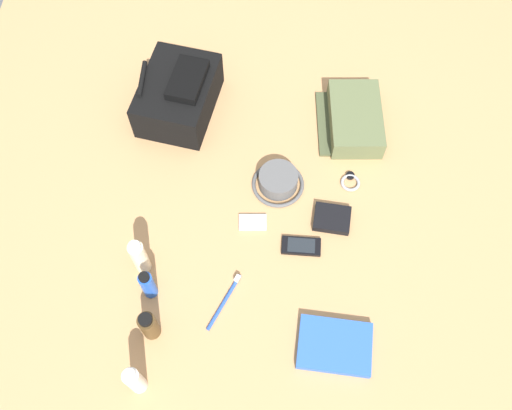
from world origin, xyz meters
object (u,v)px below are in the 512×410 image
object	(u,v)px
cell_phone	(301,246)
wristwatch	(350,182)
deodorant_spray	(148,285)
toothbrush	(226,299)
cologne_bottle	(149,325)
toiletry_pouch	(354,119)
wallet	(332,219)
bucket_hat	(278,181)
lotion_bottle	(139,257)
paperback_novel	(335,346)
toothpaste_tube	(135,380)
backpack	(179,95)
media_player	(253,222)

from	to	relation	value
cell_phone	wristwatch	world-z (taller)	cell_phone
deodorant_spray	toothbrush	world-z (taller)	deodorant_spray
cologne_bottle	toothbrush	bearing A→B (deg)	-62.84
toiletry_pouch	deodorant_spray	xyz separation A→B (m)	(-0.61, 0.59, 0.03)
wristwatch	toiletry_pouch	bearing A→B (deg)	-3.04
toothbrush	wallet	xyz separation A→B (m)	(0.27, -0.31, 0.01)
toiletry_pouch	toothbrush	distance (m)	0.73
bucket_hat	lotion_bottle	distance (m)	0.49
cell_phone	wristwatch	distance (m)	0.28
toiletry_pouch	paperback_novel	xyz separation A→B (m)	(-0.74, 0.07, -0.03)
bucket_hat	cell_phone	bearing A→B (deg)	-159.87
paperback_novel	toothbrush	world-z (taller)	paperback_novel
paperback_novel	toothbrush	size ratio (longest dim) A/B	1.25
bucket_hat	cologne_bottle	xyz separation A→B (m)	(-0.48, 0.34, 0.03)
toothpaste_tube	cell_phone	bearing A→B (deg)	-45.16
deodorant_spray	wallet	size ratio (longest dim) A/B	1.19
backpack	bucket_hat	world-z (taller)	backpack
paperback_novel	lotion_bottle	bearing A→B (deg)	69.53
paperback_novel	toothbrush	xyz separation A→B (m)	(0.12, 0.31, -0.01)
media_player	cell_phone	bearing A→B (deg)	-115.79
toiletry_pouch	wallet	bearing A→B (deg)	168.58
bucket_hat	deodorant_spray	size ratio (longest dim) A/B	1.27
backpack	bucket_hat	xyz separation A→B (m)	(-0.28, -0.34, -0.05)
toothpaste_tube	wallet	world-z (taller)	toothpaste_tube
cologne_bottle	media_player	distance (m)	0.44
media_player	toiletry_pouch	bearing A→B (deg)	-39.66
backpack	wallet	size ratio (longest dim) A/B	3.09
backpack	media_player	xyz separation A→B (m)	(-0.42, -0.27, -0.07)
toothpaste_tube	deodorant_spray	bearing A→B (deg)	0.83
backpack	paperback_novel	xyz separation A→B (m)	(-0.79, -0.51, -0.06)
deodorant_spray	toothbrush	distance (m)	0.22
deodorant_spray	wristwatch	size ratio (longest dim) A/B	1.84
backpack	paperback_novel	size ratio (longest dim) A/B	1.60
toiletry_pouch	toothbrush	xyz separation A→B (m)	(-0.62, 0.38, -0.03)
wristwatch	wallet	bearing A→B (deg)	156.09
backpack	media_player	size ratio (longest dim) A/B	3.92
cologne_bottle	wristwatch	bearing A→B (deg)	-48.15
lotion_bottle	media_player	distance (m)	0.36
cologne_bottle	cell_phone	size ratio (longest dim) A/B	1.05
toothpaste_tube	paperback_novel	bearing A→B (deg)	-76.06
toothpaste_tube	toothbrush	world-z (taller)	toothpaste_tube
wallet	paperback_novel	bearing A→B (deg)	-173.03
backpack	toiletry_pouch	distance (m)	0.58
bucket_hat	media_player	xyz separation A→B (m)	(-0.14, 0.07, -0.02)
media_player	toothbrush	size ratio (longest dim) A/B	0.51
paperback_novel	wristwatch	world-z (taller)	paperback_novel
bucket_hat	media_player	world-z (taller)	bucket_hat
deodorant_spray	cell_phone	bearing A→B (deg)	-69.31
backpack	toothbrush	xyz separation A→B (m)	(-0.67, -0.20, -0.07)
deodorant_spray	cell_phone	xyz separation A→B (m)	(0.16, -0.43, -0.06)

